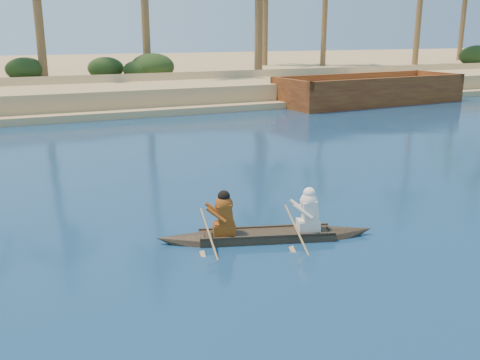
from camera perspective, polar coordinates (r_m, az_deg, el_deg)
name	(u,v)px	position (r m, az deg, el deg)	size (l,w,h in m)	color
sandy_embankment	(140,72)	(53.04, -10.66, 11.25)	(150.00, 51.00, 1.50)	tan
shrub_cluster	(194,77)	(38.29, -4.95, 10.94)	(100.00, 6.00, 2.40)	black
canoe	(266,228)	(11.18, 2.84, -5.18)	(4.55, 1.94, 1.26)	#3D3321
barge_mid	(370,92)	(34.00, 13.67, 9.14)	(12.10, 4.77, 1.98)	brown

